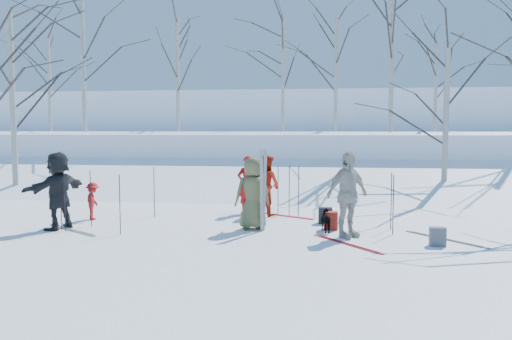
# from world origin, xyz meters

# --- Properties ---
(ground) EXTENTS (120.00, 120.00, 0.00)m
(ground) POSITION_xyz_m (0.00, 0.00, 0.00)
(ground) COLOR white
(ground) RESTS_ON ground
(snow_ramp) EXTENTS (70.00, 9.49, 4.12)m
(snow_ramp) POSITION_xyz_m (0.00, 7.00, 0.15)
(snow_ramp) COLOR white
(snow_ramp) RESTS_ON ground
(snow_plateau) EXTENTS (70.00, 18.00, 2.20)m
(snow_plateau) POSITION_xyz_m (0.00, 17.00, 1.00)
(snow_plateau) COLOR white
(snow_plateau) RESTS_ON ground
(far_hill) EXTENTS (90.00, 30.00, 6.00)m
(far_hill) POSITION_xyz_m (0.00, 38.00, 2.00)
(far_hill) COLOR white
(far_hill) RESTS_ON ground
(skier_olive_center) EXTENTS (0.96, 0.78, 1.69)m
(skier_olive_center) POSITION_xyz_m (0.06, 0.43, 0.85)
(skier_olive_center) COLOR brown
(skier_olive_center) RESTS_ON ground
(skier_red_north) EXTENTS (0.69, 0.61, 1.60)m
(skier_red_north) POSITION_xyz_m (-0.38, 2.57, 0.80)
(skier_red_north) COLOR #B51110
(skier_red_north) RESTS_ON ground
(skier_redor_behind) EXTENTS (1.01, 0.99, 1.64)m
(skier_redor_behind) POSITION_xyz_m (0.18, 2.35, 0.82)
(skier_redor_behind) COLOR red
(skier_redor_behind) RESTS_ON ground
(skier_red_seated) EXTENTS (0.48, 0.69, 0.97)m
(skier_red_seated) POSITION_xyz_m (-4.19, 1.10, 0.48)
(skier_red_seated) COLOR #B51110
(skier_red_seated) RESTS_ON ground
(skier_cream_east) EXTENTS (1.13, 1.06, 1.87)m
(skier_cream_east) POSITION_xyz_m (2.20, -0.16, 0.93)
(skier_cream_east) COLOR beige
(skier_cream_east) RESTS_ON ground
(skier_grey_west) EXTENTS (1.07, 1.77, 1.82)m
(skier_grey_west) POSITION_xyz_m (-4.44, -0.13, 0.91)
(skier_grey_west) COLOR black
(skier_grey_west) RESTS_ON ground
(dog) EXTENTS (0.45, 0.67, 0.52)m
(dog) POSITION_xyz_m (1.80, 0.34, 0.26)
(dog) COLOR black
(dog) RESTS_ON ground
(upright_ski_left) EXTENTS (0.07, 0.16, 1.90)m
(upright_ski_left) POSITION_xyz_m (0.30, 0.16, 0.95)
(upright_ski_left) COLOR silver
(upright_ski_left) RESTS_ON ground
(upright_ski_right) EXTENTS (0.15, 0.23, 1.89)m
(upright_ski_right) POSITION_xyz_m (0.36, 0.24, 0.95)
(upright_ski_right) COLOR silver
(upright_ski_right) RESTS_ON ground
(ski_pair_a) EXTENTS (2.05, 2.10, 0.02)m
(ski_pair_a) POSITION_xyz_m (2.16, -0.84, 0.01)
(ski_pair_a) COLOR red
(ski_pair_a) RESTS_ON ground
(ski_pair_b) EXTENTS (1.94, 2.08, 0.02)m
(ski_pair_b) POSITION_xyz_m (-4.06, -0.27, 0.01)
(ski_pair_b) COLOR silver
(ski_pair_b) RESTS_ON ground
(ski_pair_c) EXTENTS (1.82, 2.07, 0.02)m
(ski_pair_c) POSITION_xyz_m (0.60, 2.30, 0.01)
(ski_pair_c) COLOR red
(ski_pair_c) RESTS_ON ground
(ski_pair_d) EXTENTS (2.07, 2.10, 0.02)m
(ski_pair_d) POSITION_xyz_m (4.25, -0.14, 0.01)
(ski_pair_d) COLOR silver
(ski_pair_d) RESTS_ON ground
(ski_pole_a) EXTENTS (0.02, 0.02, 1.34)m
(ski_pole_a) POSITION_xyz_m (-2.78, -0.53, 0.67)
(ski_pole_a) COLOR black
(ski_pole_a) RESTS_ON ground
(ski_pole_b) EXTENTS (0.02, 0.02, 1.34)m
(ski_pole_b) POSITION_xyz_m (0.79, 2.43, 0.67)
(ski_pole_b) COLOR black
(ski_pole_b) RESTS_ON ground
(ski_pole_c) EXTENTS (0.02, 0.02, 1.34)m
(ski_pole_c) POSITION_xyz_m (3.22, 0.19, 0.67)
(ski_pole_c) COLOR black
(ski_pole_c) RESTS_ON ground
(ski_pole_d) EXTENTS (0.02, 0.02, 1.34)m
(ski_pole_d) POSITION_xyz_m (0.48, 2.46, 0.67)
(ski_pole_d) COLOR black
(ski_pole_d) RESTS_ON ground
(ski_pole_e) EXTENTS (0.02, 0.02, 1.34)m
(ski_pole_e) POSITION_xyz_m (-4.38, -0.14, 0.67)
(ski_pole_e) COLOR black
(ski_pole_e) RESTS_ON ground
(ski_pole_f) EXTENTS (0.02, 0.02, 1.34)m
(ski_pole_f) POSITION_xyz_m (-4.17, -0.35, 0.67)
(ski_pole_f) COLOR black
(ski_pole_f) RESTS_ON ground
(ski_pole_g) EXTENTS (0.02, 0.02, 1.34)m
(ski_pole_g) POSITION_xyz_m (1.04, 2.39, 0.67)
(ski_pole_g) COLOR black
(ski_pole_g) RESTS_ON ground
(ski_pole_h) EXTENTS (0.02, 0.02, 1.34)m
(ski_pole_h) POSITION_xyz_m (3.26, 0.78, 0.67)
(ski_pole_h) COLOR black
(ski_pole_h) RESTS_ON ground
(ski_pole_i) EXTENTS (0.02, 0.02, 1.34)m
(ski_pole_i) POSITION_xyz_m (-3.83, 0.25, 0.67)
(ski_pole_i) COLOR black
(ski_pole_i) RESTS_ON ground
(ski_pole_j) EXTENTS (0.02, 0.02, 1.34)m
(ski_pole_j) POSITION_xyz_m (-2.76, 1.71, 0.67)
(ski_pole_j) COLOR black
(ski_pole_j) RESTS_ON ground
(backpack_red) EXTENTS (0.32, 0.22, 0.42)m
(backpack_red) POSITION_xyz_m (1.87, 0.61, 0.21)
(backpack_red) COLOR maroon
(backpack_red) RESTS_ON ground
(backpack_grey) EXTENTS (0.30, 0.20, 0.38)m
(backpack_grey) POSITION_xyz_m (3.96, -0.76, 0.19)
(backpack_grey) COLOR #4E5055
(backpack_grey) RESTS_ON ground
(backpack_dark) EXTENTS (0.34, 0.24, 0.40)m
(backpack_dark) POSITION_xyz_m (1.75, 1.34, 0.20)
(backpack_dark) COLOR black
(backpack_dark) RESTS_ON ground
(birch_plateau_a) EXTENTS (4.49, 4.49, 5.55)m
(birch_plateau_a) POSITION_xyz_m (-5.41, 13.20, 4.98)
(birch_plateau_a) COLOR silver
(birch_plateau_a) RESTS_ON snow_plateau
(birch_plateau_b) EXTENTS (5.08, 5.08, 6.40)m
(birch_plateau_b) POSITION_xyz_m (-9.06, 10.67, 5.40)
(birch_plateau_b) COLOR silver
(birch_plateau_b) RESTS_ON snow_plateau
(birch_plateau_d) EXTENTS (4.09, 4.09, 4.98)m
(birch_plateau_d) POSITION_xyz_m (-12.42, 13.64, 4.69)
(birch_plateau_d) COLOR silver
(birch_plateau_d) RESTS_ON snow_plateau
(birch_plateau_e) EXTENTS (4.25, 4.25, 5.22)m
(birch_plateau_e) POSITION_xyz_m (2.29, 12.52, 4.81)
(birch_plateau_e) COLOR silver
(birch_plateau_e) RESTS_ON snow_plateau
(birch_plateau_f) EXTENTS (3.53, 3.53, 4.19)m
(birch_plateau_f) POSITION_xyz_m (6.84, 12.93, 4.29)
(birch_plateau_f) COLOR silver
(birch_plateau_f) RESTS_ON snow_plateau
(birch_plateau_g) EXTENTS (4.78, 4.78, 5.97)m
(birch_plateau_g) POSITION_xyz_m (-0.40, 15.87, 5.19)
(birch_plateau_g) COLOR silver
(birch_plateau_g) RESTS_ON snow_plateau
(birch_plateau_i) EXTENTS (5.15, 5.15, 6.49)m
(birch_plateau_i) POSITION_xyz_m (4.50, 10.37, 5.45)
(birch_plateau_i) COLOR silver
(birch_plateau_i) RESTS_ON snow_plateau
(birch_edge_d) EXTENTS (5.10, 5.10, 6.43)m
(birch_edge_d) POSITION_xyz_m (-9.06, 5.32, 3.21)
(birch_edge_d) COLOR silver
(birch_edge_d) RESTS_ON ground
(birch_edge_e) EXTENTS (4.22, 4.22, 5.17)m
(birch_edge_e) POSITION_xyz_m (5.71, 6.16, 2.58)
(birch_edge_e) COLOR silver
(birch_edge_e) RESTS_ON ground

